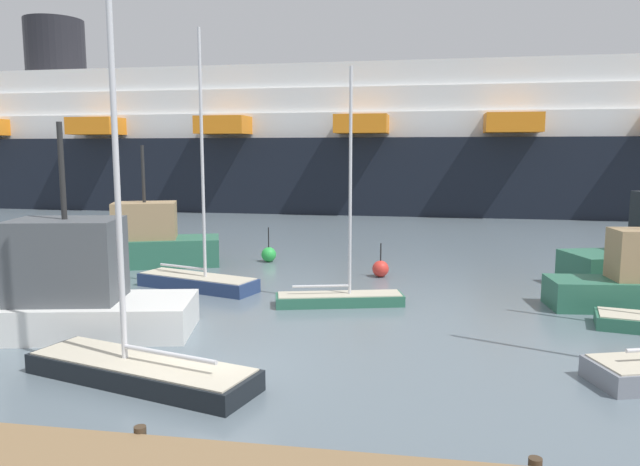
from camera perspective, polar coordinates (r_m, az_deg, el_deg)
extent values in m
plane|color=slate|center=(16.86, -9.69, -12.93)|extent=(600.00, 600.00, 0.00)
cylinder|color=#423323|center=(12.90, -16.67, -18.43)|extent=(0.24, 0.24, 0.61)
cube|color=black|center=(16.62, -16.65, -12.50)|extent=(6.68, 3.46, 0.52)
cube|color=beige|center=(16.53, -16.69, -11.59)|extent=(6.39, 3.26, 0.04)
cylinder|color=silver|center=(15.98, -18.82, 6.95)|extent=(0.15, 0.15, 10.58)
cylinder|color=silver|center=(15.84, -14.17, -11.09)|extent=(2.82, 0.91, 0.12)
cube|color=#2D6B51|center=(23.43, 1.86, -6.35)|extent=(5.07, 2.36, 0.41)
cube|color=beige|center=(23.37, 1.86, -5.81)|extent=(4.86, 2.22, 0.04)
cylinder|color=silver|center=(22.80, 2.90, 4.75)|extent=(0.12, 0.12, 8.63)
cylinder|color=silver|center=(23.23, 0.10, -5.06)|extent=(2.18, 0.64, 0.09)
cube|color=navy|center=(26.59, -11.56, -4.64)|extent=(5.70, 3.17, 0.56)
cube|color=beige|center=(26.53, -11.58, -4.01)|extent=(5.46, 2.98, 0.04)
cylinder|color=silver|center=(25.71, -11.13, 7.21)|extent=(0.13, 0.13, 10.35)
cylinder|color=silver|center=(26.97, -12.92, -3.14)|extent=(2.38, 0.87, 0.11)
cube|color=white|center=(21.58, -23.72, -7.31)|extent=(9.19, 4.67, 1.11)
cube|color=#4C5156|center=(21.03, -22.89, -2.39)|extent=(3.72, 2.88, 2.66)
cylinder|color=#262626|center=(20.75, -23.31, 5.43)|extent=(0.18, 0.18, 3.07)
cube|color=#2D6B51|center=(32.62, -16.90, -1.75)|extent=(8.73, 5.25, 1.42)
cube|color=#A3845B|center=(32.35, -16.28, 1.15)|extent=(3.62, 2.94, 1.89)
cylinder|color=#262626|center=(32.17, -16.44, 5.40)|extent=(0.17, 0.17, 2.91)
cube|color=#2D6B51|center=(25.70, 27.63, -5.17)|extent=(6.44, 2.61, 1.12)
sphere|color=red|center=(28.64, 5.77, -3.40)|extent=(0.78, 0.78, 0.78)
cylinder|color=black|center=(28.50, 5.79, -1.81)|extent=(0.06, 0.06, 0.83)
sphere|color=green|center=(32.45, -4.89, -2.05)|extent=(0.80, 0.80, 0.80)
cylinder|color=black|center=(32.30, -4.91, -0.41)|extent=(0.06, 0.06, 1.08)
cube|color=black|center=(66.67, -6.27, 5.73)|extent=(130.21, 21.08, 7.14)
cube|color=white|center=(66.67, -6.33, 9.81)|extent=(119.78, 18.67, 2.34)
cube|color=white|center=(66.79, -6.36, 11.81)|extent=(112.59, 17.55, 2.34)
cube|color=white|center=(67.00, -6.39, 13.80)|extent=(105.40, 16.43, 2.34)
cube|color=orange|center=(63.27, -20.41, 9.48)|extent=(4.75, 3.74, 1.64)
cube|color=orange|center=(57.70, -9.12, 10.07)|extent=(4.75, 3.74, 1.64)
cube|color=orange|center=(54.71, 3.99, 10.28)|extent=(4.75, 3.74, 1.64)
cube|color=orange|center=(54.71, 17.84, 9.93)|extent=(4.75, 3.74, 1.64)
cylinder|color=black|center=(77.63, -23.84, 15.66)|extent=(6.54, 6.54, 6.49)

